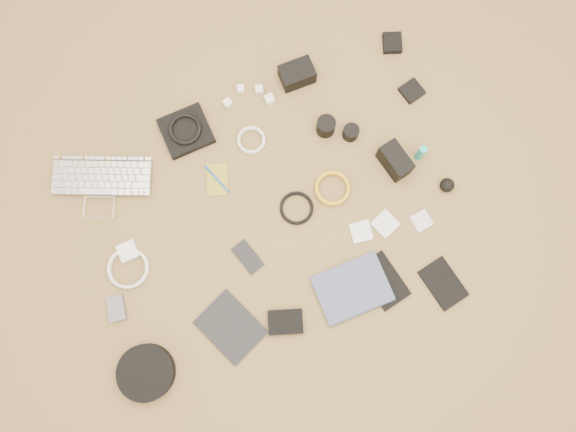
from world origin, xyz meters
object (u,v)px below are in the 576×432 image
object	(u,v)px
tablet	(231,327)
headphone_case	(146,373)
phone	(248,257)
dslr_camera	(297,74)
paperback	(363,314)
laptop	(101,190)

from	to	relation	value
tablet	headphone_case	size ratio (longest dim) A/B	1.10
phone	headphone_case	bearing A→B (deg)	-169.10
phone	headphone_case	xyz separation A→B (m)	(-0.47, -0.25, 0.02)
phone	headphone_case	world-z (taller)	headphone_case
dslr_camera	paperback	xyz separation A→B (m)	(-0.11, -0.92, -0.02)
headphone_case	phone	bearing A→B (deg)	28.27
dslr_camera	headphone_case	world-z (taller)	dslr_camera
laptop	tablet	world-z (taller)	laptop
paperback	laptop	bearing A→B (deg)	42.66
dslr_camera	tablet	xyz separation A→B (m)	(-0.56, -0.79, -0.03)
tablet	phone	distance (m)	0.26
dslr_camera	headphone_case	distance (m)	1.22
dslr_camera	phone	size ratio (longest dim) A/B	1.06
phone	headphone_case	distance (m)	0.53
headphone_case	paperback	size ratio (longest dim) A/B	0.78
laptop	dslr_camera	xyz separation A→B (m)	(0.84, 0.16, 0.02)
tablet	paperback	world-z (taller)	paperback
laptop	phone	distance (m)	0.60
phone	paperback	distance (m)	0.46
paperback	headphone_case	bearing A→B (deg)	82.67
dslr_camera	tablet	distance (m)	0.97
tablet	headphone_case	xyz separation A→B (m)	(-0.32, -0.04, 0.02)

